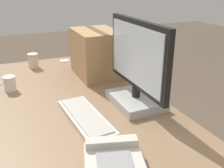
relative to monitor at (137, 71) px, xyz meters
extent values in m
cube|color=#8C6B4C|center=(-0.14, -0.28, -0.56)|extent=(1.80, 0.90, 0.74)
cube|color=#B7B7B7|center=(0.00, 0.00, -0.16)|extent=(0.30, 0.23, 0.05)
cylinder|color=black|center=(0.00, 0.00, -0.11)|extent=(0.04, 0.04, 0.06)
cube|color=black|center=(0.00, 0.00, 0.09)|extent=(0.55, 0.03, 0.34)
cube|color=silver|center=(0.00, -0.02, 0.09)|extent=(0.50, 0.01, 0.29)
cube|color=beige|center=(0.05, -0.30, -0.18)|extent=(0.43, 0.17, 0.02)
cube|color=#B7B2A8|center=(0.05, -0.30, -0.16)|extent=(0.40, 0.14, 0.01)
cube|color=beige|center=(0.41, -0.31, -0.16)|extent=(0.23, 0.25, 0.05)
cube|color=beige|center=(0.36, -0.29, -0.12)|extent=(0.10, 0.20, 0.03)
cube|color=gray|center=(0.44, -0.32, -0.14)|extent=(0.13, 0.15, 0.01)
cylinder|color=beige|center=(-0.85, -0.41, -0.14)|extent=(0.07, 0.07, 0.10)
cylinder|color=beige|center=(-0.85, -0.41, -0.08)|extent=(0.08, 0.08, 0.01)
cylinder|color=white|center=(-0.46, -0.60, -0.15)|extent=(0.07, 0.07, 0.08)
cylinder|color=white|center=(-0.46, -0.60, -0.10)|extent=(0.07, 0.07, 0.01)
cube|color=silver|center=(-0.59, -0.65, -0.19)|extent=(0.12, 0.05, 0.00)
ellipsoid|color=silver|center=(-0.65, -0.63, -0.19)|extent=(0.04, 0.04, 0.00)
cube|color=tan|center=(-0.52, -0.02, -0.03)|extent=(0.38, 0.27, 0.31)
cube|color=brown|center=(-0.52, -0.02, 0.12)|extent=(0.37, 0.04, 0.00)
cube|color=silver|center=(-0.93, -0.15, -0.18)|extent=(0.07, 0.07, 0.01)
camera|label=1|loc=(1.11, -0.62, 0.44)|focal=42.00mm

